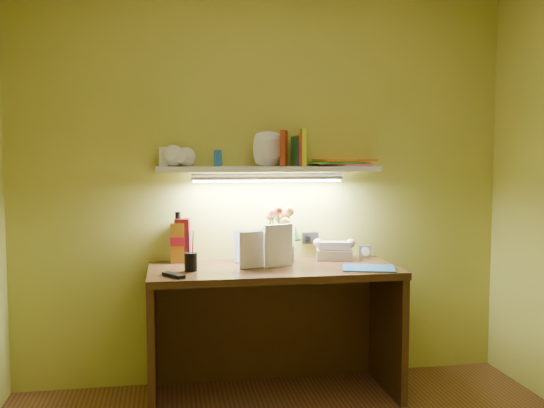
{
  "coord_description": "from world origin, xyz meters",
  "views": [
    {
      "loc": [
        -0.58,
        -2.13,
        1.38
      ],
      "look_at": [
        0.02,
        1.35,
        1.09
      ],
      "focal_mm": 40.0,
      "sensor_mm": 36.0,
      "label": 1
    }
  ],
  "objects_px": {
    "flower_bouquet": "(279,235)",
    "telephone": "(334,249)",
    "desk": "(274,332)",
    "desk_clock": "(365,251)",
    "whisky_bottle": "(178,237)"
  },
  "relations": [
    {
      "from": "flower_bouquet",
      "to": "telephone",
      "type": "bearing_deg",
      "value": 3.09
    },
    {
      "from": "desk",
      "to": "flower_bouquet",
      "type": "height_order",
      "value": "flower_bouquet"
    },
    {
      "from": "whisky_bottle",
      "to": "telephone",
      "type": "bearing_deg",
      "value": -3.46
    },
    {
      "from": "desk",
      "to": "desk_clock",
      "type": "distance_m",
      "value": 0.78
    },
    {
      "from": "telephone",
      "to": "desk_clock",
      "type": "relative_size",
      "value": 2.84
    },
    {
      "from": "desk",
      "to": "telephone",
      "type": "bearing_deg",
      "value": 24.24
    },
    {
      "from": "desk",
      "to": "desk_clock",
      "type": "bearing_deg",
      "value": 20.91
    },
    {
      "from": "desk_clock",
      "to": "flower_bouquet",
      "type": "bearing_deg",
      "value": -161.59
    },
    {
      "from": "telephone",
      "to": "desk_clock",
      "type": "xyz_separation_m",
      "value": [
        0.21,
        0.05,
        -0.03
      ]
    },
    {
      "from": "telephone",
      "to": "whisky_bottle",
      "type": "distance_m",
      "value": 0.94
    },
    {
      "from": "telephone",
      "to": "whisky_bottle",
      "type": "relative_size",
      "value": 0.7
    },
    {
      "from": "desk",
      "to": "flower_bouquet",
      "type": "distance_m",
      "value": 0.56
    },
    {
      "from": "desk",
      "to": "desk_clock",
      "type": "xyz_separation_m",
      "value": [
        0.61,
        0.23,
        0.41
      ]
    },
    {
      "from": "telephone",
      "to": "desk_clock",
      "type": "distance_m",
      "value": 0.22
    },
    {
      "from": "flower_bouquet",
      "to": "telephone",
      "type": "relative_size",
      "value": 1.52
    }
  ]
}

